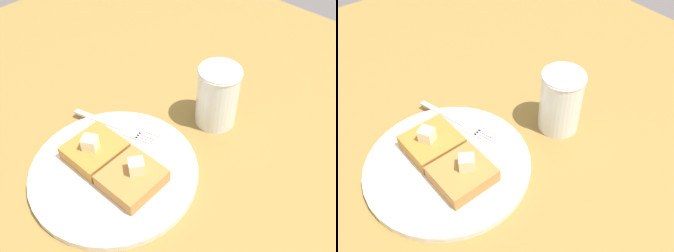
# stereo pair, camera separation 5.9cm
# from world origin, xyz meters

# --- Properties ---
(table_surface) EXTENTS (1.18, 1.18, 0.03)m
(table_surface) POSITION_xyz_m (0.00, 0.00, 0.01)
(table_surface) COLOR olive
(table_surface) RESTS_ON ground
(plate) EXTENTS (0.26, 0.26, 0.01)m
(plate) POSITION_xyz_m (-0.03, 0.09, 0.03)
(plate) COLOR silver
(plate) RESTS_ON table_surface
(toast_slice_left) EXTENTS (0.08, 0.09, 0.02)m
(toast_slice_left) POSITION_xyz_m (-0.08, 0.09, 0.05)
(toast_slice_left) COLOR #A97136
(toast_slice_left) RESTS_ON plate
(toast_slice_middle) EXTENTS (0.08, 0.09, 0.02)m
(toast_slice_middle) POSITION_xyz_m (0.01, 0.09, 0.05)
(toast_slice_middle) COLOR #A8732D
(toast_slice_middle) RESTS_ON plate
(butter_pat_primary) EXTENTS (0.03, 0.03, 0.02)m
(butter_pat_primary) POSITION_xyz_m (-0.08, 0.08, 0.07)
(butter_pat_primary) COLOR beige
(butter_pat_primary) RESTS_ON toast_slice_left
(butter_pat_secondary) EXTENTS (0.03, 0.03, 0.02)m
(butter_pat_secondary) POSITION_xyz_m (0.01, 0.10, 0.07)
(butter_pat_secondary) COLOR #F0EFC2
(butter_pat_secondary) RESTS_ON toast_slice_middle
(fork) EXTENTS (0.16, 0.06, 0.00)m
(fork) POSITION_xyz_m (0.03, 0.03, 0.04)
(fork) COLOR silver
(fork) RESTS_ON plate
(syrup_jar) EXTENTS (0.07, 0.07, 0.11)m
(syrup_jar) POSITION_xyz_m (-0.07, -0.11, 0.08)
(syrup_jar) COLOR #461B0A
(syrup_jar) RESTS_ON table_surface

